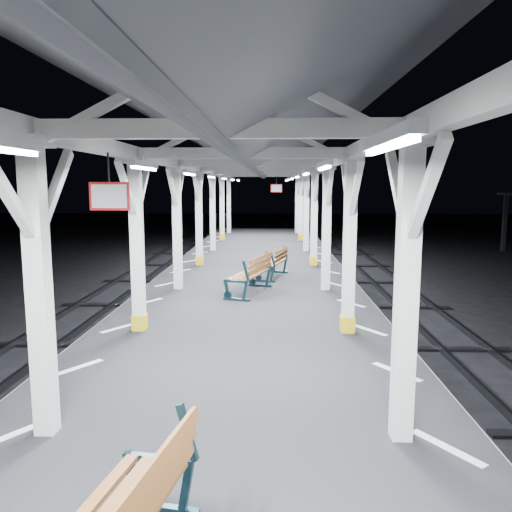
{
  "coord_description": "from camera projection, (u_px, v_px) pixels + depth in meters",
  "views": [
    {
      "loc": [
        0.56,
        -7.28,
        3.8
      ],
      "look_at": [
        0.19,
        3.96,
        2.2
      ],
      "focal_mm": 35.0,
      "sensor_mm": 36.0,
      "label": 1
    }
  ],
  "objects": [
    {
      "name": "bench_far",
      "position": [
        276.0,
        262.0,
        15.21
      ],
      "size": [
        1.02,
        1.77,
        0.91
      ],
      "rotation": [
        0.0,
        0.0,
        -0.26
      ],
      "color": "#102730",
      "rests_on": "platform"
    },
    {
      "name": "canopy",
      "position": [
        234.0,
        132.0,
        7.1
      ],
      "size": [
        5.4,
        49.0,
        4.65
      ],
      "color": "silver",
      "rests_on": "platform"
    },
    {
      "name": "ground",
      "position": [
        235.0,
        431.0,
        7.76
      ],
      "size": [
        120.0,
        120.0,
        0.0
      ],
      "primitive_type": "plane",
      "color": "black",
      "rests_on": "ground"
    },
    {
      "name": "platform",
      "position": [
        235.0,
        401.0,
        7.69
      ],
      "size": [
        6.0,
        50.0,
        1.0
      ],
      "primitive_type": "cube",
      "color": "black",
      "rests_on": "ground"
    },
    {
      "name": "hazard_stripes_left",
      "position": [
        77.0,
        368.0,
        7.7
      ],
      "size": [
        1.0,
        48.0,
        0.01
      ],
      "primitive_type": "cube",
      "color": "silver",
      "rests_on": "platform"
    },
    {
      "name": "hazard_stripes_right",
      "position": [
        397.0,
        372.0,
        7.54
      ],
      "size": [
        1.0,
        48.0,
        0.01
      ],
      "primitive_type": "cube",
      "color": "silver",
      "rests_on": "platform"
    },
    {
      "name": "bench_mid",
      "position": [
        253.0,
        273.0,
        12.9
      ],
      "size": [
        1.21,
        1.99,
        1.01
      ],
      "rotation": [
        0.0,
        0.0,
        -0.3
      ],
      "color": "#102730",
      "rests_on": "platform"
    }
  ]
}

